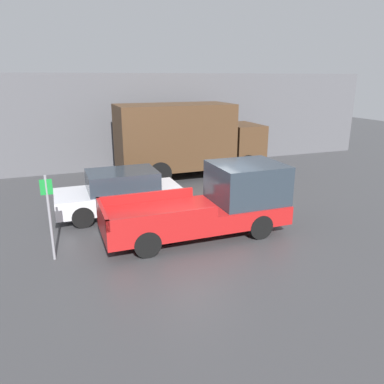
{
  "coord_description": "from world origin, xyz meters",
  "views": [
    {
      "loc": [
        -4.23,
        -10.03,
        4.64
      ],
      "look_at": [
        -0.15,
        0.87,
        1.05
      ],
      "focal_mm": 35.0,
      "sensor_mm": 36.0,
      "label": 1
    }
  ],
  "objects_px": {
    "delivery_truck": "(185,138)",
    "parking_sign": "(49,213)",
    "pickup_truck": "(215,202)",
    "car": "(120,192)"
  },
  "relations": [
    {
      "from": "delivery_truck",
      "to": "parking_sign",
      "type": "distance_m",
      "value": 9.41
    },
    {
      "from": "pickup_truck",
      "to": "car",
      "type": "height_order",
      "value": "pickup_truck"
    },
    {
      "from": "car",
      "to": "delivery_truck",
      "type": "xyz_separation_m",
      "value": [
        3.91,
        4.17,
        1.07
      ]
    },
    {
      "from": "pickup_truck",
      "to": "parking_sign",
      "type": "distance_m",
      "value": 4.76
    },
    {
      "from": "pickup_truck",
      "to": "car",
      "type": "relative_size",
      "value": 1.29
    },
    {
      "from": "pickup_truck",
      "to": "delivery_truck",
      "type": "relative_size",
      "value": 0.79
    },
    {
      "from": "delivery_truck",
      "to": "pickup_truck",
      "type": "bearing_deg",
      "value": -102.1
    },
    {
      "from": "pickup_truck",
      "to": "delivery_truck",
      "type": "xyz_separation_m",
      "value": [
        1.46,
        6.83,
        0.89
      ]
    },
    {
      "from": "delivery_truck",
      "to": "parking_sign",
      "type": "relative_size",
      "value": 3.04
    },
    {
      "from": "delivery_truck",
      "to": "parking_sign",
      "type": "height_order",
      "value": "delivery_truck"
    }
  ]
}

